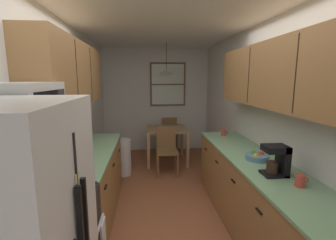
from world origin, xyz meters
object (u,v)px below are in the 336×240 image
at_px(coffee_maker, 278,160).
at_px(table_serving_bowl, 170,128).
at_px(storage_canister, 73,160).
at_px(mug_spare, 224,133).
at_px(microwave_over_range, 23,105).
at_px(trash_bin, 123,157).
at_px(mug_by_coffeemaker, 300,181).
at_px(fruit_bowl, 257,157).
at_px(dining_table, 167,134).
at_px(dining_chair_far, 168,133).
at_px(dining_chair_near, 167,148).

xyz_separation_m(coffee_maker, table_serving_bowl, (-0.75, 2.86, -0.27)).
bearing_deg(storage_canister, mug_spare, 32.94).
bearing_deg(microwave_over_range, trash_bin, 81.27).
relative_size(storage_canister, mug_by_coffeemaker, 1.65).
relative_size(coffee_maker, mug_by_coffeemaker, 2.42).
bearing_deg(mug_by_coffeemaker, fruit_bowl, 94.56).
distance_m(dining_table, coffee_maker, 3.09).
distance_m(storage_canister, fruit_bowl, 2.00).
bearing_deg(storage_canister, dining_chair_far, 68.66).
bearing_deg(dining_chair_far, microwave_over_range, -109.50).
bearing_deg(mug_by_coffeemaker, microwave_over_range, -178.02).
distance_m(coffee_maker, fruit_bowl, 0.45).
xyz_separation_m(dining_chair_far, trash_bin, (-0.98, -1.26, -0.16)).
bearing_deg(dining_table, dining_chair_far, 81.10).
relative_size(coffee_maker, table_serving_bowl, 1.37).
height_order(fruit_bowl, table_serving_bowl, fruit_bowl).
xyz_separation_m(dining_table, storage_canister, (-1.18, -2.64, 0.37)).
height_order(microwave_over_range, dining_table, microwave_over_range).
bearing_deg(dining_chair_near, storage_canister, -119.29).
bearing_deg(coffee_maker, dining_chair_near, 110.30).
distance_m(dining_table, storage_canister, 2.92).
distance_m(dining_chair_far, fruit_bowl, 3.26).
relative_size(trash_bin, coffee_maker, 2.33).
xyz_separation_m(dining_chair_near, table_serving_bowl, (0.11, 0.54, 0.28)).
xyz_separation_m(trash_bin, mug_by_coffeemaker, (1.75, -2.58, 0.61)).
relative_size(mug_by_coffeemaker, mug_spare, 1.05).
bearing_deg(dining_chair_far, mug_by_coffeemaker, -78.62).
bearing_deg(mug_spare, microwave_over_range, -137.37).
relative_size(dining_chair_near, dining_chair_far, 1.00).
bearing_deg(mug_by_coffeemaker, table_serving_bowl, 104.60).
relative_size(mug_spare, fruit_bowl, 0.45).
height_order(dining_chair_far, table_serving_bowl, dining_chair_far).
bearing_deg(mug_by_coffeemaker, dining_table, 105.20).
relative_size(coffee_maker, mug_spare, 2.55).
distance_m(dining_chair_far, table_serving_bowl, 0.78).
bearing_deg(fruit_bowl, microwave_over_range, -160.03).
bearing_deg(dining_chair_near, mug_by_coffeemaker, -70.26).
bearing_deg(fruit_bowl, table_serving_bowl, 107.33).
xyz_separation_m(fruit_bowl, table_serving_bowl, (-0.76, 2.42, -0.15)).
xyz_separation_m(storage_canister, mug_by_coffeemaker, (2.05, -0.57, -0.05)).
bearing_deg(trash_bin, storage_canister, -98.48).
bearing_deg(coffee_maker, trash_bin, 125.96).
xyz_separation_m(trash_bin, table_serving_bowl, (0.94, 0.54, 0.44)).
xyz_separation_m(dining_table, mug_by_coffeemaker, (0.87, -3.21, 0.32)).
relative_size(microwave_over_range, coffee_maker, 2.12).
distance_m(dining_chair_near, mug_spare, 1.21).
bearing_deg(fruit_bowl, dining_table, 107.97).
bearing_deg(dining_chair_far, fruit_bowl, -77.16).
xyz_separation_m(mug_by_coffeemaker, table_serving_bowl, (-0.81, 3.12, -0.17)).
distance_m(dining_chair_far, coffee_maker, 3.70).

